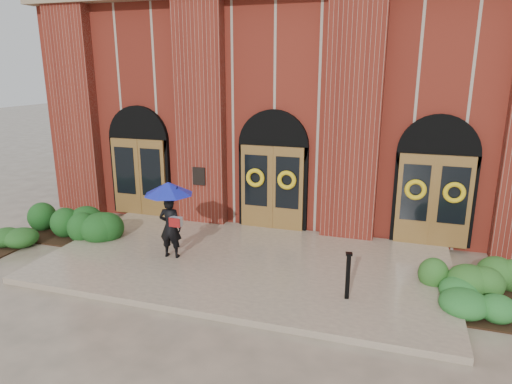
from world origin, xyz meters
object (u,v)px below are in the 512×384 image
at_px(metal_post, 348,275).
at_px(hedge_wall_right, 467,275).
at_px(man_with_umbrella, 169,205).
at_px(hedge_wall_left, 74,224).

xyz_separation_m(metal_post, hedge_wall_right, (2.48, 1.54, -0.35)).
height_order(man_with_umbrella, hedge_wall_left, man_with_umbrella).
bearing_deg(hedge_wall_right, man_with_umbrella, -174.41).
distance_m(man_with_umbrella, hedge_wall_right, 7.18).
bearing_deg(man_with_umbrella, hedge_wall_right, -178.83).
bearing_deg(hedge_wall_left, metal_post, -10.78).
distance_m(hedge_wall_left, hedge_wall_right, 10.59).
height_order(man_with_umbrella, hedge_wall_right, man_with_umbrella).
bearing_deg(metal_post, man_with_umbrella, 169.38).
bearing_deg(hedge_wall_left, man_with_umbrella, -10.99).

